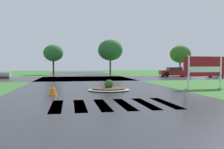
% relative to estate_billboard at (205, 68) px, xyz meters
% --- Properties ---
extents(asphalt_roadway, '(10.45, 80.00, 0.01)m').
position_rel_estate_billboard_xyz_m(asphalt_roadway, '(-7.33, -0.73, -1.41)').
color(asphalt_roadway, '#2B2B30').
rests_on(asphalt_roadway, ground).
extents(asphalt_cross_road, '(90.00, 9.41, 0.01)m').
position_rel_estate_billboard_xyz_m(asphalt_cross_road, '(-7.33, 12.84, -1.41)').
color(asphalt_cross_road, '#2B2B30').
rests_on(asphalt_cross_road, ground).
extents(crosswalk_stripes, '(4.95, 3.02, 0.01)m').
position_rel_estate_billboard_xyz_m(crosswalk_stripes, '(-7.33, -5.40, -1.41)').
color(crosswalk_stripes, white).
rests_on(crosswalk_stripes, ground).
extents(estate_billboard, '(3.14, 0.23, 2.22)m').
position_rel_estate_billboard_xyz_m(estate_billboard, '(0.00, 0.00, 0.00)').
color(estate_billboard, white).
rests_on(estate_billboard, ground).
extents(median_island, '(2.60, 2.35, 0.68)m').
position_rel_estate_billboard_xyz_m(median_island, '(-6.66, -0.26, -1.28)').
color(median_island, '#9E9B93').
rests_on(median_island, ground).
extents(car_silver_hatch, '(4.19, 2.46, 1.25)m').
position_rel_estate_billboard_xyz_m(car_silver_hatch, '(4.98, 15.38, -0.82)').
color(car_silver_hatch, maroon).
rests_on(car_silver_hatch, ground).
extents(drainage_pipe_stack, '(1.27, 0.87, 0.79)m').
position_rel_estate_billboard_xyz_m(drainage_pipe_stack, '(-16.57, 15.02, -1.01)').
color(drainage_pipe_stack, '#9E9B93').
rests_on(drainage_pipe_stack, ground).
extents(traffic_cone, '(0.44, 0.44, 0.69)m').
position_rel_estate_billboard_xyz_m(traffic_cone, '(-9.95, -2.01, -1.07)').
color(traffic_cone, orange).
rests_on(traffic_cone, ground).
extents(background_treeline, '(37.55, 4.29, 5.77)m').
position_rel_estate_billboard_xyz_m(background_treeline, '(-5.29, 24.68, 2.34)').
color(background_treeline, '#4C3823').
rests_on(background_treeline, ground).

